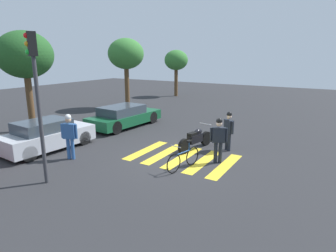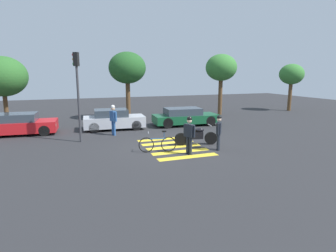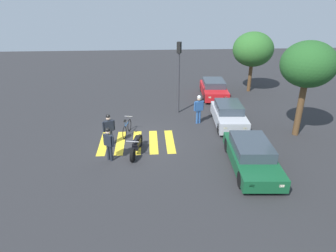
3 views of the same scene
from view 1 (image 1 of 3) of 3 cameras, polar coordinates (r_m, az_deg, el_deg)
ground_plane at (r=11.81m, az=2.90°, el=-6.23°), size 60.00×60.00×0.00m
police_motorcycle at (r=12.72m, az=5.44°, el=-2.61°), size 2.22×0.74×1.04m
leaning_bicycle at (r=10.56m, az=3.08°, el=-6.45°), size 1.74×0.52×1.02m
officer_on_foot at (r=12.66m, az=11.84°, el=-0.49°), size 0.44×0.55×1.72m
officer_by_motorcycle at (r=11.12m, az=9.93°, el=-2.19°), size 0.38×0.61×1.77m
pedestrian_bystander at (r=11.98m, az=-18.87°, el=-1.36°), size 0.37×0.64×1.83m
crosswalk_stripes at (r=11.81m, az=2.90°, el=-6.21°), size 2.84×4.05×0.01m
car_silver_sedan at (r=13.66m, az=-22.78°, el=-1.72°), size 4.03×1.96×1.33m
car_green_compact at (r=16.86m, az=-8.64°, el=1.91°), size 4.69×2.14×1.24m
traffic_light_pole at (r=9.63m, az=-24.55°, el=7.11°), size 0.36×0.32×4.71m
street_tree_mid at (r=17.09m, az=-26.36°, el=12.33°), size 2.86×2.86×5.28m
street_tree_far at (r=22.72m, az=-8.29°, el=13.77°), size 2.70×2.70×5.28m
street_tree_end at (r=29.19m, az=1.62°, el=12.73°), size 2.31×2.31×4.53m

